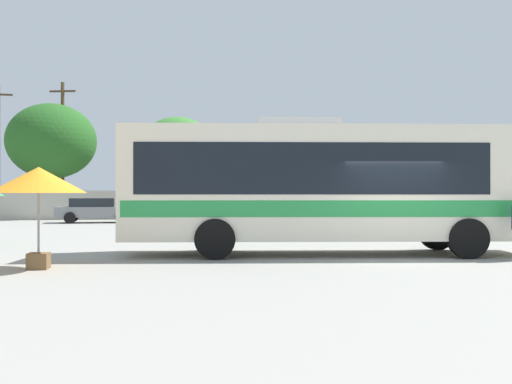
{
  "coord_description": "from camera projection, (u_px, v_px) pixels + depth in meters",
  "views": [
    {
      "loc": [
        -6.1,
        -14.8,
        1.68
      ],
      "look_at": [
        -2.76,
        4.72,
        1.72
      ],
      "focal_mm": 42.7,
      "sensor_mm": 36.0,
      "label": 1
    }
  ],
  "objects": [
    {
      "name": "perimeter_wall",
      "position": [
        244.0,
        205.0,
        40.75
      ],
      "size": [
        80.0,
        0.3,
        1.86
      ],
      "primitive_type": "cube",
      "color": "#B2AD9E",
      "rests_on": "ground_plane"
    },
    {
      "name": "parked_car_rightmost_red",
      "position": [
        405.0,
        207.0,
        38.6
      ],
      "size": [
        4.62,
        2.28,
        1.51
      ],
      "color": "red",
      "rests_on": "ground_plane"
    },
    {
      "name": "parked_car_third_black",
      "position": [
        308.0,
        208.0,
        37.39
      ],
      "size": [
        4.49,
        2.03,
        1.45
      ],
      "color": "black",
      "rests_on": "ground_plane"
    },
    {
      "name": "roadside_tree_left",
      "position": [
        52.0,
        141.0,
        40.9
      ],
      "size": [
        5.95,
        5.95,
        7.73
      ],
      "color": "brown",
      "rests_on": "ground_plane"
    },
    {
      "name": "parked_car_leftmost_grey",
      "position": [
        95.0,
        210.0,
        34.84
      ],
      "size": [
        4.51,
        2.1,
        1.4
      ],
      "color": "slate",
      "rests_on": "ground_plane"
    },
    {
      "name": "ground_plane",
      "position": [
        300.0,
        233.0,
        25.47
      ],
      "size": [
        300.0,
        300.0,
        0.0
      ],
      "primitive_type": "plane",
      "color": "gray"
    },
    {
      "name": "vendor_umbrella_secondary_orange",
      "position": [
        39.0,
        182.0,
        13.47
      ],
      "size": [
        2.1,
        2.1,
        2.27
      ],
      "color": "gray",
      "rests_on": "ground_plane"
    },
    {
      "name": "parked_car_second_dark_blue",
      "position": [
        202.0,
        208.0,
        36.77
      ],
      "size": [
        4.48,
        2.22,
        1.47
      ],
      "color": "navy",
      "rests_on": "ground_plane"
    },
    {
      "name": "utility_pole_near",
      "position": [
        63.0,
        148.0,
        40.98
      ],
      "size": [
        1.77,
        0.58,
        9.18
      ],
      "color": "#4C3823",
      "rests_on": "ground_plane"
    },
    {
      "name": "coach_bus_cream_green",
      "position": [
        323.0,
        183.0,
        16.74
      ],
      "size": [
        11.4,
        4.06,
        3.7
      ],
      "color": "silver",
      "rests_on": "ground_plane"
    },
    {
      "name": "roadside_tree_midleft",
      "position": [
        177.0,
        150.0,
        43.53
      ],
      "size": [
        5.49,
        5.49,
        7.15
      ],
      "color": "brown",
      "rests_on": "ground_plane"
    }
  ]
}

